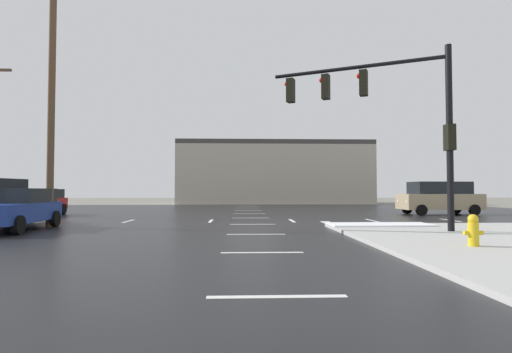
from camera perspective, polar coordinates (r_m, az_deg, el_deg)
ground_plane at (r=19.76m, az=-0.63°, el=-6.41°), size 120.00×120.00×0.00m
road_asphalt at (r=19.76m, az=-0.63°, el=-6.38°), size 44.00×44.00×0.02m
snow_strip_curbside at (r=16.69m, az=17.28°, el=-6.56°), size 4.00×1.60×0.06m
lane_markings at (r=18.46m, az=3.24°, el=-6.65°), size 36.15×36.15×0.01m
traffic_signal_mast at (r=15.50m, az=18.05°, el=9.48°), size 5.90×2.99×6.41m
fire_hydrant at (r=11.40m, az=28.58°, el=-6.74°), size 0.48×0.26×0.79m
strip_building_background at (r=46.28m, az=2.53°, el=0.46°), size 21.43×8.00×6.97m
suv_tan at (r=27.26m, az=24.68°, el=-2.71°), size 4.88×2.28×2.03m
sedan_blue at (r=17.70m, az=-31.02°, el=-3.88°), size 2.24×4.62×1.58m
sedan_red at (r=26.72m, az=-28.72°, el=-3.18°), size 2.08×4.56×1.58m
utility_pole_mid at (r=18.99m, az=-27.13°, el=10.69°), size 2.20×0.28×10.79m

